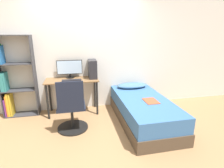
# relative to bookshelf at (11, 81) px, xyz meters

# --- Properties ---
(ground_plane) EXTENTS (14.00, 14.00, 0.00)m
(ground_plane) POSITION_rel_bookshelf_xyz_m (1.58, -1.20, -0.78)
(ground_plane) COLOR #9E754C
(wall_back) EXTENTS (8.00, 0.05, 2.50)m
(wall_back) POSITION_rel_bookshelf_xyz_m (1.58, 0.16, 0.47)
(wall_back) COLOR silver
(wall_back) RESTS_ON ground_plane
(desk) EXTENTS (1.12, 0.52, 0.77)m
(desk) POSITION_rel_bookshelf_xyz_m (1.23, -0.12, -0.14)
(desk) COLOR brown
(desk) RESTS_ON ground_plane
(bookshelf) EXTENTS (0.70, 0.27, 1.70)m
(bookshelf) POSITION_rel_bookshelf_xyz_m (0.00, 0.00, 0.00)
(bookshelf) COLOR #38383D
(bookshelf) RESTS_ON ground_plane
(office_chair) EXTENTS (0.57, 0.57, 0.98)m
(office_chair) POSITION_rel_bookshelf_xyz_m (1.21, -0.89, -0.40)
(office_chair) COLOR black
(office_chair) RESTS_ON ground_plane
(bed) EXTENTS (0.93, 1.96, 0.50)m
(bed) POSITION_rel_bookshelf_xyz_m (2.59, -0.84, -0.53)
(bed) COLOR #4C3D2D
(bed) RESTS_ON ground_plane
(pillow) EXTENTS (0.71, 0.36, 0.11)m
(pillow) POSITION_rel_bookshelf_xyz_m (2.59, -0.13, -0.22)
(pillow) COLOR teal
(pillow) RESTS_ON bed
(magazine) EXTENTS (0.24, 0.32, 0.01)m
(magazine) POSITION_rel_bookshelf_xyz_m (2.67, -1.01, -0.27)
(magazine) COLOR #B24C2D
(magazine) RESTS_ON bed
(monitor) EXTENTS (0.55, 0.18, 0.39)m
(monitor) POSITION_rel_bookshelf_xyz_m (1.20, 0.03, 0.21)
(monitor) COLOR black
(monitor) RESTS_ON desk
(keyboard) EXTENTS (0.40, 0.12, 0.02)m
(keyboard) POSITION_rel_bookshelf_xyz_m (1.23, -0.23, 0.00)
(keyboard) COLOR black
(keyboard) RESTS_ON desk
(pc_tower) EXTENTS (0.17, 0.37, 0.40)m
(pc_tower) POSITION_rel_bookshelf_xyz_m (1.69, -0.07, 0.19)
(pc_tower) COLOR #232328
(pc_tower) RESTS_ON desk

